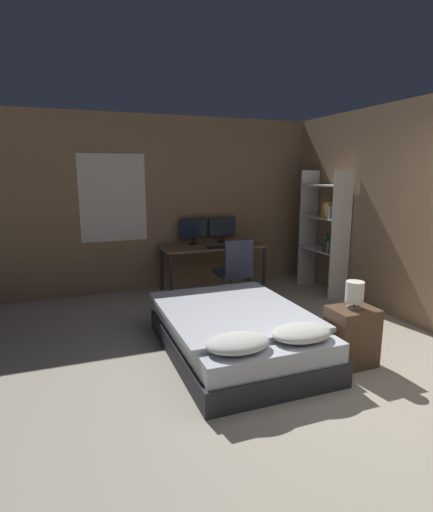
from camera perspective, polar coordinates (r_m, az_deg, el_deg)
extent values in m
plane|color=#B2A893|center=(3.58, 20.51, -19.84)|extent=(20.00, 20.00, 0.00)
cube|color=#8E7051|center=(6.56, -1.85, 7.54)|extent=(12.00, 0.06, 2.70)
cube|color=silver|center=(6.20, -14.58, 8.02)|extent=(0.97, 0.01, 1.30)
cube|color=black|center=(6.21, -14.58, 8.02)|extent=(0.89, 0.01, 1.22)
cube|color=#8E7051|center=(5.44, 25.73, 5.51)|extent=(0.06, 12.00, 2.70)
cube|color=#2D2D33|center=(4.23, 2.71, -12.27)|extent=(1.35, 1.99, 0.22)
cube|color=silver|center=(4.16, 2.74, -9.74)|extent=(1.29, 1.93, 0.18)
cube|color=silver|center=(4.22, 2.11, -7.73)|extent=(1.39, 1.67, 0.05)
ellipsoid|color=silver|center=(3.35, 3.06, -12.32)|extent=(0.55, 0.38, 0.13)
ellipsoid|color=silver|center=(3.62, 12.03, -10.69)|extent=(0.55, 0.38, 0.13)
cube|color=brown|center=(4.14, 18.71, -10.82)|extent=(0.43, 0.34, 0.57)
cylinder|color=gray|center=(4.04, 18.98, -6.96)|extent=(0.14, 0.14, 0.01)
cylinder|color=gray|center=(4.03, 19.01, -6.52)|extent=(0.02, 0.02, 0.05)
cylinder|color=silver|center=(4.00, 19.13, -4.83)|extent=(0.17, 0.17, 0.20)
cube|color=#846042|center=(6.27, -0.50, 1.40)|extent=(1.63, 0.67, 0.03)
cylinder|color=#2D2D33|center=(5.86, -6.57, -3.02)|extent=(0.05, 0.05, 0.69)
cylinder|color=#2D2D33|center=(6.39, 6.85, -1.78)|extent=(0.05, 0.05, 0.69)
cylinder|color=#2D2D33|center=(6.40, -7.82, -1.78)|extent=(0.05, 0.05, 0.69)
cylinder|color=#2D2D33|center=(6.89, 4.66, -0.74)|extent=(0.05, 0.05, 0.69)
cylinder|color=black|center=(6.41, -3.31, 1.80)|extent=(0.16, 0.16, 0.01)
cylinder|color=black|center=(6.40, -3.31, 2.25)|extent=(0.03, 0.03, 0.09)
cube|color=black|center=(6.37, -3.33, 4.00)|extent=(0.46, 0.03, 0.30)
cube|color=#192338|center=(6.36, -3.29, 3.99)|extent=(0.43, 0.00, 0.27)
cylinder|color=black|center=(6.57, 0.81, 2.07)|extent=(0.16, 0.16, 0.01)
cylinder|color=black|center=(6.56, 0.81, 2.51)|extent=(0.03, 0.03, 0.09)
cube|color=black|center=(6.53, 0.82, 4.22)|extent=(0.46, 0.03, 0.30)
cube|color=#192338|center=(6.52, 0.86, 4.20)|extent=(0.43, 0.00, 0.27)
cube|color=black|center=(6.05, 0.25, 1.26)|extent=(0.35, 0.13, 0.02)
ellipsoid|color=black|center=(6.15, 2.58, 1.50)|extent=(0.07, 0.05, 0.04)
cylinder|color=black|center=(5.78, 2.33, -6.52)|extent=(0.52, 0.52, 0.04)
cylinder|color=gray|center=(5.72, 2.34, -4.55)|extent=(0.05, 0.05, 0.38)
cube|color=#33384C|center=(5.66, 2.36, -2.38)|extent=(0.45, 0.45, 0.07)
cube|color=#33384C|center=(5.42, 3.22, -0.13)|extent=(0.41, 0.05, 0.46)
cube|color=beige|center=(6.07, 17.31, 2.75)|extent=(0.33, 0.02, 1.88)
cube|color=beige|center=(6.75, 12.96, 3.84)|extent=(0.33, 0.02, 1.88)
cube|color=beige|center=(6.45, 14.89, 0.86)|extent=(0.33, 0.82, 0.02)
cube|color=beige|center=(6.38, 15.13, 5.33)|extent=(0.33, 0.82, 0.02)
cube|color=beige|center=(6.34, 15.37, 9.70)|extent=(0.33, 0.82, 0.02)
cube|color=#2D4784|center=(6.13, 17.00, 1.37)|extent=(0.27, 0.04, 0.23)
cube|color=#2D4784|center=(6.16, 16.79, 1.34)|extent=(0.27, 0.02, 0.21)
cube|color=gold|center=(6.19, 16.56, 1.28)|extent=(0.27, 0.04, 0.18)
cube|color=#28282D|center=(6.22, 16.35, 1.40)|extent=(0.27, 0.03, 0.19)
cube|color=#337042|center=(6.25, 16.15, 1.80)|extent=(0.27, 0.03, 0.27)
cube|color=#28282D|center=(6.28, 15.94, 1.51)|extent=(0.27, 0.02, 0.19)
cube|color=orange|center=(6.06, 17.30, 5.83)|extent=(0.27, 0.03, 0.18)
cube|color=#2D4784|center=(6.09, 17.07, 5.86)|extent=(0.27, 0.04, 0.17)
cube|color=#BCB29E|center=(6.13, 16.77, 5.96)|extent=(0.27, 0.04, 0.18)
cube|color=gold|center=(6.17, 16.51, 6.29)|extent=(0.27, 0.03, 0.24)
cube|color=#BCB29E|center=(6.20, 16.27, 6.13)|extent=(0.27, 0.02, 0.20)
cube|color=orange|center=(6.23, 16.06, 6.30)|extent=(0.27, 0.04, 0.23)
cube|color=orange|center=(6.27, 15.81, 6.08)|extent=(0.27, 0.02, 0.17)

